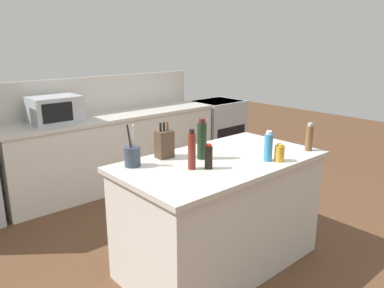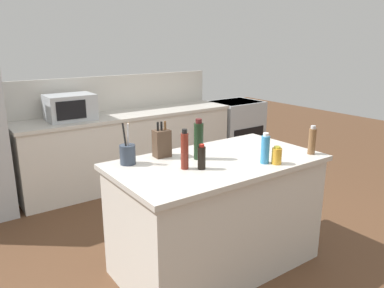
# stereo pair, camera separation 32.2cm
# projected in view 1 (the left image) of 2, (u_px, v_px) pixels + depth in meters

# --- Properties ---
(ground_plane) EXTENTS (14.00, 14.00, 0.00)m
(ground_plane) POSITION_uv_depth(u_px,v_px,m) (219.00, 262.00, 3.23)
(ground_plane) COLOR brown
(back_counter_run) EXTENTS (2.89, 0.66, 0.94)m
(back_counter_run) POSITION_uv_depth(u_px,v_px,m) (116.00, 150.00, 4.89)
(back_counter_run) COLOR beige
(back_counter_run) RESTS_ON ground_plane
(wall_backsplash) EXTENTS (2.85, 0.03, 0.46)m
(wall_backsplash) POSITION_uv_depth(u_px,v_px,m) (101.00, 94.00, 4.93)
(wall_backsplash) COLOR beige
(wall_backsplash) RESTS_ON back_counter_run
(kitchen_island) EXTENTS (1.68, 0.93, 0.94)m
(kitchen_island) POSITION_uv_depth(u_px,v_px,m) (220.00, 212.00, 3.11)
(kitchen_island) COLOR beige
(kitchen_island) RESTS_ON ground_plane
(range_oven) EXTENTS (0.76, 0.65, 0.92)m
(range_oven) POSITION_uv_depth(u_px,v_px,m) (217.00, 129.00, 6.07)
(range_oven) COLOR #ADB2B7
(range_oven) RESTS_ON ground_plane
(microwave) EXTENTS (0.54, 0.39, 0.30)m
(microwave) POSITION_uv_depth(u_px,v_px,m) (55.00, 110.00, 4.25)
(microwave) COLOR #ADB2B7
(microwave) RESTS_ON back_counter_run
(knife_block) EXTENTS (0.14, 0.11, 0.29)m
(knife_block) POSITION_uv_depth(u_px,v_px,m) (164.00, 144.00, 2.99)
(knife_block) COLOR #4C3828
(knife_block) RESTS_ON kitchen_island
(utensil_crock) EXTENTS (0.12, 0.12, 0.32)m
(utensil_crock) POSITION_uv_depth(u_px,v_px,m) (132.00, 156.00, 2.79)
(utensil_crock) COLOR #333D4C
(utensil_crock) RESTS_ON kitchen_island
(honey_jar) EXTENTS (0.08, 0.08, 0.14)m
(honey_jar) POSITION_uv_depth(u_px,v_px,m) (279.00, 153.00, 2.91)
(honey_jar) COLOR gold
(honey_jar) RESTS_ON kitchen_island
(dish_soap_bottle) EXTENTS (0.07, 0.07, 0.24)m
(dish_soap_bottle) POSITION_uv_depth(u_px,v_px,m) (268.00, 147.00, 2.91)
(dish_soap_bottle) COLOR #3384BC
(dish_soap_bottle) RESTS_ON kitchen_island
(pepper_grinder) EXTENTS (0.06, 0.06, 0.24)m
(pepper_grinder) POSITION_uv_depth(u_px,v_px,m) (309.00, 138.00, 3.18)
(pepper_grinder) COLOR brown
(pepper_grinder) RESTS_ON kitchen_island
(soy_sauce_bottle) EXTENTS (0.06, 0.06, 0.19)m
(soy_sauce_bottle) POSITION_uv_depth(u_px,v_px,m) (209.00, 157.00, 2.74)
(soy_sauce_bottle) COLOR black
(soy_sauce_bottle) RESTS_ON kitchen_island
(wine_bottle) EXTENTS (0.08, 0.08, 0.32)m
(wine_bottle) POSITION_uv_depth(u_px,v_px,m) (202.00, 140.00, 2.95)
(wine_bottle) COLOR black
(wine_bottle) RESTS_ON kitchen_island
(vinegar_bottle) EXTENTS (0.06, 0.06, 0.30)m
(vinegar_bottle) POSITION_uv_depth(u_px,v_px,m) (192.00, 150.00, 2.71)
(vinegar_bottle) COLOR maroon
(vinegar_bottle) RESTS_ON kitchen_island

